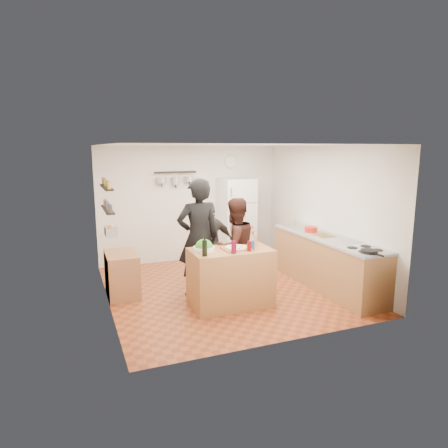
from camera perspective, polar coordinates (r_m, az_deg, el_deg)
name	(u,v)px	position (r m, az deg, el deg)	size (l,w,h in m)	color
room_shell	(218,216)	(7.19, -0.84, 1.18)	(4.20, 4.20, 4.20)	brown
prep_island	(231,277)	(6.31, 0.96, -7.63)	(1.25, 0.72, 0.91)	#A76C3D
pizza_board	(236,248)	(6.19, 1.73, -3.51)	(0.42, 0.34, 0.02)	#905D34
pizza	(236,247)	(6.19, 1.73, -3.34)	(0.34, 0.34, 0.02)	beige
salad_bowl	(204,249)	(6.08, -2.88, -3.57)	(0.33, 0.33, 0.07)	white
wine_bottle	(205,248)	(5.78, -2.78, -3.49)	(0.08, 0.08, 0.23)	black
wine_glass_near	(234,247)	(5.93, 1.42, -3.33)	(0.08, 0.08, 0.19)	#5E0823
wine_glass_far	(249,246)	(6.07, 3.62, -3.15)	(0.06, 0.06, 0.16)	#5E0809
pepper_mill	(256,241)	(6.39, 4.54, -2.44)	(0.05, 0.05, 0.16)	#AA7A47
salt_canister	(252,245)	(6.18, 3.97, -3.01)	(0.08, 0.08, 0.14)	navy
person_left	(198,238)	(6.60, -3.69, -2.03)	(0.72, 0.47, 1.98)	black
person_center	(235,247)	(6.69, 1.54, -3.27)	(0.80, 0.62, 1.65)	black
person_back	(210,243)	(7.23, -1.97, -2.76)	(0.89, 0.37, 1.51)	#2C2927
counter_run	(326,262)	(7.35, 14.40, -5.34)	(0.63, 2.63, 0.90)	#9E7042
stove_top	(365,250)	(6.52, 19.47, -3.50)	(0.60, 0.62, 0.02)	white
skillet	(369,251)	(6.30, 20.03, -3.71)	(0.25, 0.25, 0.05)	black
sink	(301,228)	(7.92, 10.97, -0.57)	(0.50, 0.80, 0.03)	silver
cutting_board	(324,236)	(7.32, 14.09, -1.67)	(0.30, 0.40, 0.02)	olive
red_bowl	(311,229)	(7.56, 12.30, -0.76)	(0.23, 0.23, 0.10)	#AD1F13
fridge	(237,219)	(8.84, 1.80, 0.69)	(0.70, 0.68, 1.80)	white
wall_clock	(231,162)	(9.01, 1.01, 8.89)	(0.30, 0.30, 0.03)	silver
spice_shelf_lower	(108,209)	(6.53, -16.29, 2.00)	(0.12, 1.00, 0.03)	black
spice_shelf_upper	(106,187)	(6.49, -16.45, 5.06)	(0.12, 1.00, 0.03)	black
produce_basket	(111,231)	(6.60, -15.87, -0.98)	(0.18, 0.35, 0.14)	silver
side_table	(122,274)	(6.97, -14.36, -6.97)	(0.50, 0.80, 0.73)	#A76C46
pot_rack	(175,172)	(8.53, -6.95, 7.36)	(0.90, 0.04, 0.04)	black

